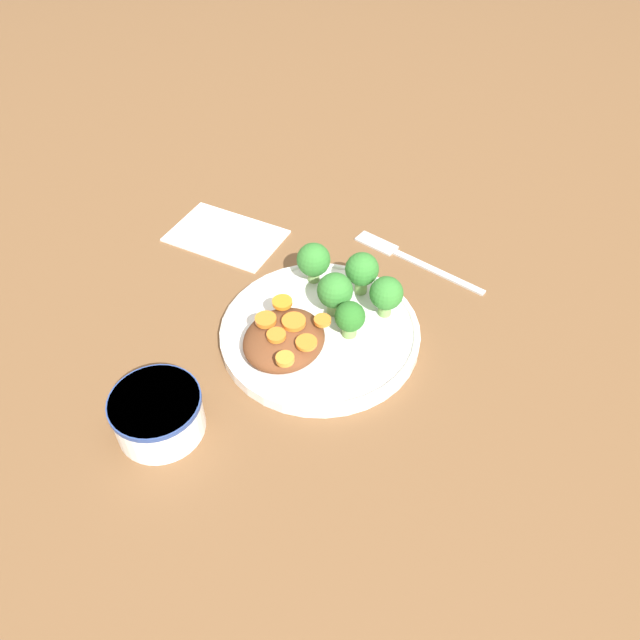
{
  "coord_description": "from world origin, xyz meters",
  "views": [
    {
      "loc": [
        -0.27,
        0.45,
        0.56
      ],
      "look_at": [
        0.0,
        0.0,
        0.03
      ],
      "focal_mm": 35.0,
      "sensor_mm": 36.0,
      "label": 1
    }
  ],
  "objects_px": {
    "plate": "(320,332)",
    "fork": "(406,256)",
    "dip_bowl": "(158,412)",
    "napkin": "(226,235)"
  },
  "relations": [
    {
      "from": "plate",
      "to": "fork",
      "type": "height_order",
      "value": "plate"
    },
    {
      "from": "dip_bowl",
      "to": "fork",
      "type": "relative_size",
      "value": 0.48
    },
    {
      "from": "plate",
      "to": "dip_bowl",
      "type": "distance_m",
      "value": 0.22
    },
    {
      "from": "plate",
      "to": "dip_bowl",
      "type": "relative_size",
      "value": 2.51
    },
    {
      "from": "plate",
      "to": "napkin",
      "type": "relative_size",
      "value": 1.47
    },
    {
      "from": "napkin",
      "to": "plate",
      "type": "bearing_deg",
      "value": 155.34
    },
    {
      "from": "napkin",
      "to": "fork",
      "type": "bearing_deg",
      "value": -159.61
    },
    {
      "from": "plate",
      "to": "napkin",
      "type": "xyz_separation_m",
      "value": [
        0.22,
        -0.1,
        -0.01
      ]
    },
    {
      "from": "dip_bowl",
      "to": "fork",
      "type": "distance_m",
      "value": 0.41
    },
    {
      "from": "dip_bowl",
      "to": "napkin",
      "type": "bearing_deg",
      "value": -64.88
    }
  ]
}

